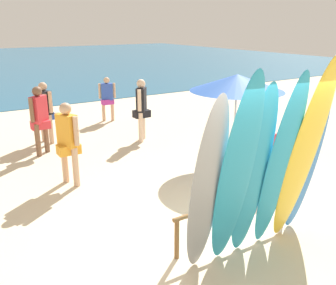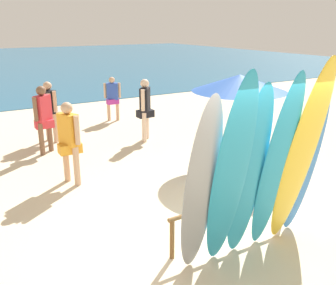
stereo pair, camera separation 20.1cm
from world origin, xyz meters
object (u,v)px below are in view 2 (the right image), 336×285
surfboard_teal_1 (230,176)px  beachgoer_midbeach (145,106)px  beachgoer_near_rack (49,108)px  surfboard_yellow_4 (300,157)px  beach_chair_blue (283,168)px  surfboard_rack (234,208)px  surfboard_teal_2 (249,175)px  beach_chair_red (282,151)px  beachgoer_photographing (112,96)px  beachgoer_strolling (69,138)px  beach_umbrella (239,83)px  surfboard_grey_0 (201,189)px  surfboard_teal_3 (276,166)px  beachgoer_by_water (43,115)px  surfboard_blue_5 (305,163)px

surfboard_teal_1 → beachgoer_midbeach: surfboard_teal_1 is taller
beachgoer_midbeach → beachgoer_near_rack: size_ratio=1.03×
surfboard_yellow_4 → beach_chair_blue: surfboard_yellow_4 is taller
surfboard_rack → beach_chair_blue: 2.26m
surfboard_teal_2 → beach_chair_red: surfboard_teal_2 is taller
surfboard_teal_2 → surfboard_yellow_4: bearing=-9.6°
beachgoer_photographing → beachgoer_strolling: bearing=80.7°
beachgoer_midbeach → beach_umbrella: bearing=-121.0°
surfboard_teal_1 → beach_chair_blue: 3.20m
beachgoer_midbeach → beachgoer_strolling: 3.30m
surfboard_teal_2 → surfboard_grey_0: bearing=178.6°
surfboard_teal_3 → beachgoer_by_water: bearing=109.8°
surfboard_blue_5 → beachgoer_near_rack: 7.23m
surfboard_teal_1 → surfboard_yellow_4: (1.20, -0.07, 0.05)m
surfboard_grey_0 → beachgoer_by_water: surfboard_grey_0 is taller
surfboard_yellow_4 → beachgoer_midbeach: bearing=85.7°
surfboard_teal_2 → beachgoer_by_water: surfboard_teal_2 is taller
surfboard_grey_0 → beach_chair_blue: surfboard_grey_0 is taller
surfboard_grey_0 → surfboard_yellow_4: bearing=-7.3°
surfboard_yellow_4 → surfboard_blue_5: bearing=28.4°
beachgoer_near_rack → beachgoer_by_water: size_ratio=0.97×
beachgoer_near_rack → beachgoer_by_water: (-0.37, -0.93, 0.03)m
surfboard_rack → surfboard_blue_5: size_ratio=0.96×
surfboard_rack → surfboard_grey_0: size_ratio=0.93×
surfboard_teal_3 → surfboard_grey_0: bearing=178.8°
surfboard_teal_3 → surfboard_yellow_4: 0.41m
beachgoer_midbeach → beachgoer_near_rack: (-2.33, 1.25, -0.03)m
beachgoer_photographing → beachgoer_near_rack: bearing=51.5°
surfboard_grey_0 → beach_umbrella: size_ratio=1.16×
surfboard_grey_0 → beach_chair_red: size_ratio=3.04×
surfboard_blue_5 → beachgoer_strolling: bearing=123.7°
surfboard_rack → beachgoer_photographing: (1.26, 7.78, 0.36)m
beachgoer_midbeach → beachgoer_strolling: beachgoer_midbeach is taller
beachgoer_photographing → beach_chair_red: (1.56, -6.13, -0.43)m
surfboard_teal_1 → surfboard_yellow_4: bearing=1.7°
beach_chair_red → beach_chair_blue: 1.06m
beachgoer_midbeach → surfboard_teal_2: bearing=-154.7°
surfboard_teal_1 → beach_chair_red: surfboard_teal_1 is taller
surfboard_teal_3 → surfboard_yellow_4: size_ratio=0.94×
beachgoer_near_rack → beachgoer_photographing: bearing=96.9°
surfboard_rack → surfboard_teal_1: 1.21m
surfboard_rack → surfboard_teal_3: (0.19, -0.58, 0.84)m
surfboard_rack → surfboard_teal_1: surfboard_teal_1 is taller
surfboard_teal_2 → beach_umbrella: 3.86m
surfboard_blue_5 → beach_umbrella: 3.27m
surfboard_yellow_4 → beach_chair_blue: (1.47, 1.55, -1.00)m
surfboard_blue_5 → beachgoer_by_water: (-2.47, 5.98, -0.21)m
beachgoer_near_rack → beach_umbrella: bearing=18.0°
beachgoer_midbeach → beach_chair_red: bearing=-116.1°
beach_chair_blue → beach_umbrella: 2.17m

